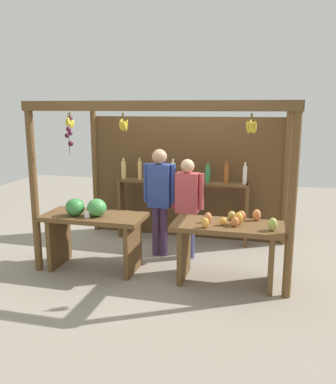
% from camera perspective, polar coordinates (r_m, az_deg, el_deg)
% --- Properties ---
extents(ground_plane, '(12.00, 12.00, 0.00)m').
position_cam_1_polar(ground_plane, '(6.04, 0.45, -9.03)').
color(ground_plane, gray).
rests_on(ground_plane, ground).
extents(market_stall, '(3.35, 2.01, 2.24)m').
position_cam_1_polar(market_stall, '(6.13, 1.42, 3.94)').
color(market_stall, brown).
rests_on(market_stall, ground).
extents(fruit_counter_left, '(1.36, 0.64, 1.00)m').
position_cam_1_polar(fruit_counter_left, '(5.47, -10.67, -4.61)').
color(fruit_counter_left, brown).
rests_on(fruit_counter_left, ground).
extents(fruit_counter_right, '(1.36, 0.64, 0.92)m').
position_cam_1_polar(fruit_counter_right, '(5.04, 8.56, -6.51)').
color(fruit_counter_right, brown).
rests_on(fruit_counter_right, ground).
extents(bottle_shelf_unit, '(2.15, 0.22, 1.36)m').
position_cam_1_polar(bottle_shelf_unit, '(6.47, 1.88, 0.06)').
color(bottle_shelf_unit, brown).
rests_on(bottle_shelf_unit, ground).
extents(vendor_man, '(0.48, 0.21, 1.58)m').
position_cam_1_polar(vendor_man, '(5.80, -1.20, -0.14)').
color(vendor_man, '#483053').
rests_on(vendor_man, ground).
extents(vendor_woman, '(0.48, 0.20, 1.45)m').
position_cam_1_polar(vendor_woman, '(5.74, 2.74, -1.20)').
color(vendor_woman, '#424576').
rests_on(vendor_woman, ground).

